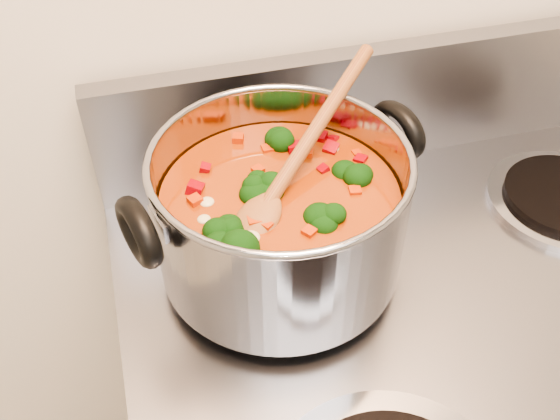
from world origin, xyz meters
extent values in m
cube|color=gray|center=(0.03, 1.47, 1.00)|extent=(0.75, 0.03, 0.16)
cylinder|color=#A5A5AD|center=(-0.15, 1.31, 0.92)|extent=(0.19, 0.19, 0.01)
cylinder|color=black|center=(-0.15, 1.31, 0.93)|extent=(0.15, 0.15, 0.01)
cylinder|color=#95949B|center=(-0.16, 1.30, 1.01)|extent=(0.26, 0.26, 0.14)
torus|color=#95949B|center=(-0.16, 1.30, 1.08)|extent=(0.26, 0.26, 0.01)
cylinder|color=#82320B|center=(-0.16, 1.30, 0.99)|extent=(0.24, 0.24, 0.10)
torus|color=black|center=(-0.31, 1.26, 1.06)|extent=(0.04, 0.08, 0.08)
torus|color=black|center=(-0.02, 1.34, 1.06)|extent=(0.04, 0.08, 0.08)
ellipsoid|color=black|center=(-0.11, 1.23, 1.03)|extent=(0.04, 0.04, 0.03)
ellipsoid|color=black|center=(-0.15, 1.28, 1.03)|extent=(0.04, 0.04, 0.03)
ellipsoid|color=black|center=(-0.23, 1.38, 1.03)|extent=(0.04, 0.04, 0.03)
ellipsoid|color=black|center=(-0.24, 1.27, 1.03)|extent=(0.04, 0.04, 0.03)
ellipsoid|color=black|center=(-0.10, 1.37, 1.03)|extent=(0.04, 0.04, 0.03)
ellipsoid|color=black|center=(-0.08, 1.31, 1.03)|extent=(0.04, 0.04, 0.03)
ellipsoid|color=black|center=(-0.21, 1.28, 1.03)|extent=(0.04, 0.04, 0.03)
ellipsoid|color=black|center=(-0.09, 1.36, 1.03)|extent=(0.04, 0.04, 0.03)
ellipsoid|color=maroon|center=(-0.10, 1.32, 1.03)|extent=(0.01, 0.01, 0.01)
ellipsoid|color=maroon|center=(-0.24, 1.25, 1.03)|extent=(0.01, 0.01, 0.01)
ellipsoid|color=maroon|center=(-0.16, 1.20, 1.03)|extent=(0.01, 0.01, 0.01)
ellipsoid|color=maroon|center=(-0.15, 1.39, 1.03)|extent=(0.01, 0.01, 0.01)
ellipsoid|color=maroon|center=(-0.21, 1.21, 1.03)|extent=(0.01, 0.01, 0.01)
ellipsoid|color=maroon|center=(-0.14, 1.22, 1.03)|extent=(0.01, 0.01, 0.01)
ellipsoid|color=maroon|center=(-0.16, 1.20, 1.03)|extent=(0.01, 0.01, 0.01)
ellipsoid|color=maroon|center=(-0.15, 1.21, 1.03)|extent=(0.01, 0.01, 0.01)
ellipsoid|color=maroon|center=(-0.13, 1.36, 1.03)|extent=(0.01, 0.01, 0.01)
ellipsoid|color=maroon|center=(-0.25, 1.26, 1.03)|extent=(0.01, 0.01, 0.01)
ellipsoid|color=#AC2F09|center=(-0.10, 1.29, 1.03)|extent=(0.01, 0.01, 0.01)
ellipsoid|color=#AC2F09|center=(-0.19, 1.39, 1.03)|extent=(0.01, 0.01, 0.01)
ellipsoid|color=#AC2F09|center=(-0.23, 1.26, 1.03)|extent=(0.01, 0.01, 0.01)
ellipsoid|color=#AC2F09|center=(-0.15, 1.37, 1.03)|extent=(0.01, 0.01, 0.01)
ellipsoid|color=#AC2F09|center=(-0.25, 1.28, 1.03)|extent=(0.01, 0.01, 0.01)
ellipsoid|color=#AC2F09|center=(-0.19, 1.31, 1.03)|extent=(0.01, 0.01, 0.01)
ellipsoid|color=#AC2F09|center=(-0.26, 1.34, 1.03)|extent=(0.01, 0.01, 0.01)
ellipsoid|color=#AC2F09|center=(-0.21, 1.26, 1.03)|extent=(0.01, 0.01, 0.01)
ellipsoid|color=#AC2F09|center=(-0.13, 1.33, 1.03)|extent=(0.01, 0.01, 0.01)
ellipsoid|color=#AC2F09|center=(-0.23, 1.25, 1.03)|extent=(0.01, 0.01, 0.01)
ellipsoid|color=#AC2F09|center=(-0.15, 1.40, 1.03)|extent=(0.01, 0.01, 0.01)
ellipsoid|color=#AC2F09|center=(-0.13, 1.27, 1.03)|extent=(0.01, 0.01, 0.01)
ellipsoid|color=beige|center=(-0.13, 1.34, 1.03)|extent=(0.02, 0.02, 0.01)
ellipsoid|color=beige|center=(-0.16, 1.28, 1.03)|extent=(0.02, 0.02, 0.01)
ellipsoid|color=beige|center=(-0.18, 1.40, 1.03)|extent=(0.02, 0.02, 0.01)
ellipsoid|color=beige|center=(-0.14, 1.27, 1.03)|extent=(0.02, 0.02, 0.01)
ellipsoid|color=beige|center=(-0.24, 1.32, 1.03)|extent=(0.02, 0.02, 0.01)
ellipsoid|color=brown|center=(-0.20, 1.27, 1.03)|extent=(0.08, 0.08, 0.04)
cylinder|color=brown|center=(-0.11, 1.35, 1.07)|extent=(0.19, 0.18, 0.09)
ellipsoid|color=black|center=(-0.05, 1.45, 0.92)|extent=(0.01, 0.01, 0.01)
camera|label=1|loc=(-0.29, 0.85, 1.45)|focal=40.00mm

